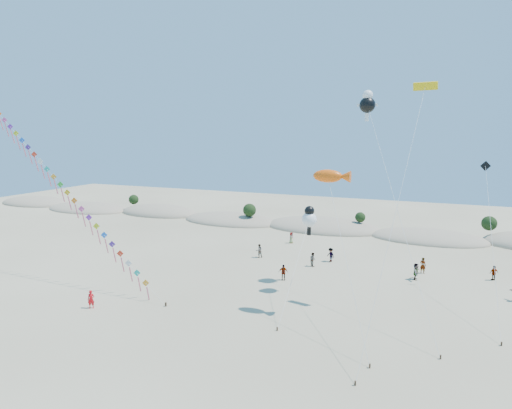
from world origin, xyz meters
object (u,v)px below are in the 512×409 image
(fish_kite, at_px, (332,176))
(parafoil_kite, at_px, (424,93))
(kite_train, at_px, (58,182))
(flyer_foreground, at_px, (91,299))

(fish_kite, distance_m, parafoil_kite, 10.32)
(kite_train, relative_size, flyer_foreground, 17.56)
(parafoil_kite, xyz_separation_m, flyer_foreground, (-25.94, -11.47, -17.67))
(parafoil_kite, height_order, flyer_foreground, parafoil_kite)
(fish_kite, bearing_deg, kite_train, -177.04)
(flyer_foreground, bearing_deg, kite_train, 118.82)
(kite_train, xyz_separation_m, parafoil_kite, (35.12, 5.65, 8.34))
(kite_train, bearing_deg, fish_kite, 2.96)
(kite_train, xyz_separation_m, flyer_foreground, (9.18, -5.82, -9.33))
(fish_kite, relative_size, parafoil_kite, 0.63)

